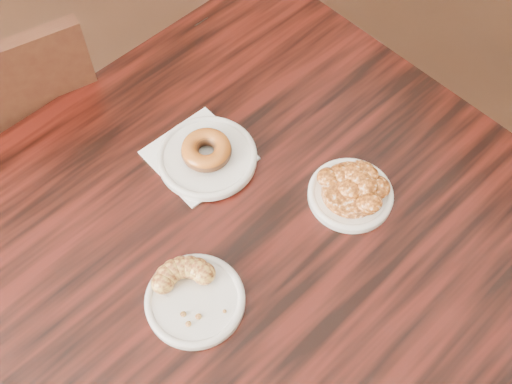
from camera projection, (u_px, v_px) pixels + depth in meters
floor at (325, 283)px, 1.84m from camera, size 5.00×5.00×0.00m
cafe_table at (259, 312)px, 1.40m from camera, size 1.10×1.10×0.75m
chair_far at (8, 140)px, 1.55m from camera, size 0.50×0.50×0.90m
napkin at (199, 155)px, 1.15m from camera, size 0.18×0.18×0.00m
plate_donut at (207, 157)px, 1.14m from camera, size 0.18×0.18×0.01m
plate_cruller at (195, 301)px, 1.00m from camera, size 0.16×0.16×0.01m
plate_fritter at (350, 195)px, 1.11m from camera, size 0.15×0.15×0.01m
glazed_donut at (206, 150)px, 1.12m from camera, size 0.09×0.09×0.03m
apple_fritter at (352, 188)px, 1.09m from camera, size 0.14×0.14×0.03m
cruller_fragment at (194, 295)px, 0.98m from camera, size 0.12×0.12×0.03m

